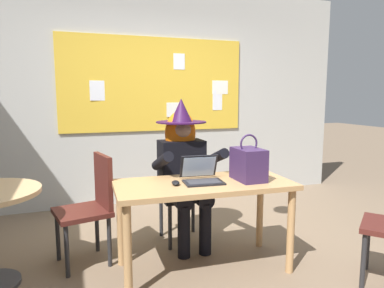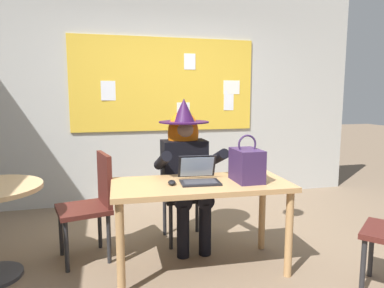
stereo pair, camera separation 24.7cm
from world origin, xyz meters
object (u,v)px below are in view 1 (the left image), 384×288
object	(u,v)px
handbag	(248,164)
chair_spare_by_window	(91,202)
desk_main	(204,194)
computer_mouse	(176,183)
chair_at_desk	(180,187)
laptop	(202,176)
person_costumed	(183,162)

from	to	relation	value
handbag	chair_spare_by_window	distance (m)	1.35
desk_main	handbag	bearing A→B (deg)	-8.15
desk_main	computer_mouse	world-z (taller)	computer_mouse
chair_at_desk	chair_spare_by_window	world-z (taller)	same
laptop	person_costumed	bearing A→B (deg)	93.02
desk_main	chair_spare_by_window	distance (m)	0.96
desk_main	computer_mouse	xyz separation A→B (m)	(-0.24, -0.01, 0.12)
chair_spare_by_window	person_costumed	bearing A→B (deg)	175.13
laptop	computer_mouse	world-z (taller)	laptop
laptop	handbag	distance (m)	0.39
handbag	chair_spare_by_window	xyz separation A→B (m)	(-1.21, 0.49, -0.34)
chair_at_desk	person_costumed	bearing A→B (deg)	0.20
laptop	handbag	world-z (taller)	handbag
desk_main	chair_spare_by_window	size ratio (longest dim) A/B	1.56
laptop	computer_mouse	xyz separation A→B (m)	(-0.23, -0.04, -0.03)
person_costumed	laptop	bearing A→B (deg)	-2.05
computer_mouse	chair_at_desk	bearing A→B (deg)	79.78
handbag	desk_main	bearing A→B (deg)	171.85
chair_at_desk	computer_mouse	bearing A→B (deg)	-19.18
computer_mouse	handbag	xyz separation A→B (m)	(0.60, -0.04, 0.12)
person_costumed	laptop	world-z (taller)	person_costumed
person_costumed	laptop	size ratio (longest dim) A/B	4.17
chair_spare_by_window	desk_main	bearing A→B (deg)	139.94
person_costumed	chair_spare_by_window	size ratio (longest dim) A/B	1.51
person_costumed	chair_spare_by_window	world-z (taller)	person_costumed
chair_at_desk	laptop	bearing A→B (deg)	-1.20
person_costumed	chair_spare_by_window	xyz separation A→B (m)	(-0.86, -0.12, -0.27)
chair_at_desk	computer_mouse	world-z (taller)	chair_at_desk
person_costumed	laptop	distance (m)	0.53
person_costumed	chair_spare_by_window	bearing A→B (deg)	-82.18
desk_main	computer_mouse	bearing A→B (deg)	-176.66
chair_spare_by_window	handbag	bearing A→B (deg)	145.22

